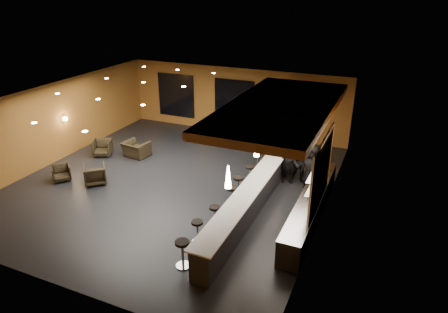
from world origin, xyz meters
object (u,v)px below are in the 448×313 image
at_px(armchair_a, 61,173).
at_px(bar_stool_5, 249,172).
at_px(armchair_b, 95,174).
at_px(bar_stool_0, 183,250).
at_px(bar_stool_1, 197,229).
at_px(staff_a, 289,162).
at_px(pendant_0, 228,177).
at_px(armchair_c, 102,148).
at_px(bar_counter, 250,201).
at_px(prep_counter, 310,208).
at_px(pendant_1, 257,147).
at_px(bar_stool_4, 238,184).
at_px(bar_stool_3, 232,194).
at_px(pendant_2, 278,125).
at_px(staff_c, 312,167).
at_px(staff_b, 301,163).
at_px(bar_stool_6, 258,158).
at_px(column, 287,127).
at_px(bar_stool_2, 215,214).
at_px(armchair_d, 136,149).

distance_m(armchair_a, bar_stool_5, 7.71).
relative_size(armchair_b, bar_stool_0, 1.00).
bearing_deg(armchair_a, bar_stool_1, -62.24).
xyz_separation_m(staff_a, bar_stool_0, (-1.37, -6.30, -0.37)).
distance_m(pendant_0, armchair_c, 9.33).
bearing_deg(pendant_0, bar_counter, 90.00).
bearing_deg(prep_counter, pendant_1, 180.00).
xyz_separation_m(pendant_1, bar_stool_0, (-0.77, -3.96, -1.81)).
relative_size(bar_stool_4, bar_stool_5, 1.11).
xyz_separation_m(prep_counter, bar_stool_3, (-2.74, -0.39, 0.10)).
xyz_separation_m(prep_counter, armchair_b, (-8.54, -0.81, -0.04)).
xyz_separation_m(pendant_2, staff_a, (0.60, -0.16, -1.43)).
distance_m(staff_c, bar_stool_5, 2.47).
xyz_separation_m(staff_b, bar_stool_6, (-1.98, 0.57, -0.38)).
height_order(staff_a, armchair_b, staff_a).
xyz_separation_m(bar_counter, pendant_0, (0.00, -2.00, 1.85)).
bearing_deg(bar_stool_4, bar_counter, -49.30).
height_order(staff_a, bar_stool_6, staff_a).
xyz_separation_m(column, staff_b, (1.05, -1.62, -0.84)).
relative_size(pendant_0, staff_b, 0.38).
xyz_separation_m(bar_counter, bar_stool_0, (-0.77, -3.46, 0.04)).
distance_m(pendant_0, bar_stool_2, 2.18).
relative_size(pendant_1, bar_stool_2, 0.94).
xyz_separation_m(prep_counter, staff_b, (-0.95, 2.48, 0.48)).
height_order(column, bar_stool_0, column).
relative_size(prep_counter, staff_c, 3.43).
distance_m(armchair_b, bar_stool_4, 5.84).
bearing_deg(armchair_d, prep_counter, 173.02).
bearing_deg(armchair_b, armchair_d, -130.29).
height_order(bar_counter, armchair_d, bar_counter).
relative_size(pendant_1, bar_stool_5, 0.96).
bearing_deg(column, staff_c, -49.98).
bearing_deg(bar_stool_1, pendant_2, 80.13).
xyz_separation_m(staff_c, bar_stool_6, (-2.46, 0.77, -0.34)).
relative_size(armchair_d, bar_stool_3, 1.32).
bearing_deg(armchair_c, pendant_2, -18.67).
bearing_deg(pendant_1, armchair_a, -171.83).
relative_size(staff_b, armchair_c, 2.18).
relative_size(column, armchair_a, 4.85).
xyz_separation_m(bar_counter, bar_stool_2, (-0.80, -1.22, -0.02)).
bearing_deg(bar_stool_6, bar_stool_3, -86.78).
bearing_deg(bar_stool_6, armchair_c, -168.72).
bearing_deg(bar_stool_5, staff_b, 22.34).
distance_m(staff_c, bar_stool_1, 5.62).
height_order(bar_counter, bar_stool_4, bar_counter).
xyz_separation_m(armchair_a, bar_stool_6, (7.07, 4.20, 0.20)).
xyz_separation_m(staff_b, bar_stool_1, (-1.96, -5.24, -0.42)).
height_order(armchair_c, armchair_d, armchair_c).
bearing_deg(bar_stool_4, bar_stool_3, -82.89).
bearing_deg(staff_a, prep_counter, -68.29).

